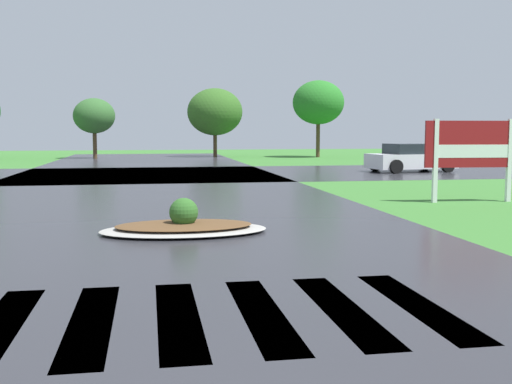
# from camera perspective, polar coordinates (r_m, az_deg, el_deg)

# --- Properties ---
(asphalt_roadway) EXTENTS (11.55, 80.00, 0.01)m
(asphalt_roadway) POSITION_cam_1_polar(r_m,az_deg,el_deg) (12.46, -10.54, -3.48)
(asphalt_roadway) COLOR #2B2B30
(asphalt_roadway) RESTS_ON ground
(asphalt_cross_road) EXTENTS (90.00, 10.39, 0.01)m
(asphalt_cross_road) POSITION_cam_1_polar(r_m,az_deg,el_deg) (28.15, -10.20, 1.63)
(asphalt_cross_road) COLOR #2B2B30
(asphalt_cross_road) RESTS_ON ground
(crosswalk_stripes) EXTENTS (6.75, 2.82, 0.01)m
(crosswalk_stripes) POSITION_cam_1_polar(r_m,az_deg,el_deg) (6.74, -11.10, -11.44)
(crosswalk_stripes) COLOR white
(crosswalk_stripes) RESTS_ON ground
(estate_billboard) EXTENTS (2.73, 0.25, 2.29)m
(estate_billboard) POSITION_cam_1_polar(r_m,az_deg,el_deg) (17.96, 19.41, 3.86)
(estate_billboard) COLOR white
(estate_billboard) RESTS_ON ground
(median_island) EXTENTS (3.22, 1.84, 0.68)m
(median_island) POSITION_cam_1_polar(r_m,az_deg,el_deg) (12.02, -6.68, -3.13)
(median_island) COLOR #9E9B93
(median_island) RESTS_ON ground
(car_blue_compact) EXTENTS (4.27, 2.60, 1.34)m
(car_blue_compact) POSITION_cam_1_polar(r_m,az_deg,el_deg) (30.31, 14.09, 3.02)
(car_blue_compact) COLOR silver
(car_blue_compact) RESTS_ON ground
(background_treeline) EXTENTS (37.26, 5.85, 5.56)m
(background_treeline) POSITION_cam_1_polar(r_m,az_deg,el_deg) (44.89, -15.52, 7.44)
(background_treeline) COLOR #4C3823
(background_treeline) RESTS_ON ground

